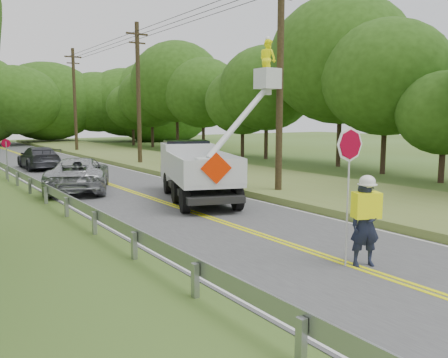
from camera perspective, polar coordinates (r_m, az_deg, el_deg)
ground at (r=11.39m, az=17.59°, el=-10.91°), size 140.00×140.00×0.00m
road at (r=22.59m, az=-11.51°, el=-1.48°), size 7.20×96.00×0.03m
guardrail at (r=22.18m, az=-22.08°, el=-0.64°), size 0.18×48.00×0.77m
utility_poles at (r=27.28m, az=-4.45°, el=11.30°), size 1.60×43.30×10.00m
tall_grass_verge at (r=26.10m, az=2.99°, el=0.21°), size 7.00×96.00×0.30m
treeline_right at (r=39.12m, az=4.19°, el=11.77°), size 11.80×53.28×11.88m
treeline_horizon at (r=63.46m, az=-25.62°, el=8.75°), size 58.04×15.05×12.32m
flagger at (r=11.47m, az=17.04°, el=-4.57°), size 1.23×0.75×3.31m
bucket_truck at (r=20.59m, az=-3.13°, el=2.09°), size 5.44×7.27×6.77m
suv_silver at (r=23.26m, az=-17.47°, el=0.60°), size 4.62×6.34×1.60m
suv_darkgrey at (r=33.92m, az=-21.87°, el=2.47°), size 2.20×5.23×1.51m
stop_sign_permanent at (r=27.99m, az=-25.23°, el=2.86°), size 0.50×0.08×2.35m
yard_sign at (r=18.85m, az=17.22°, el=-1.74°), size 0.53×0.22×0.80m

